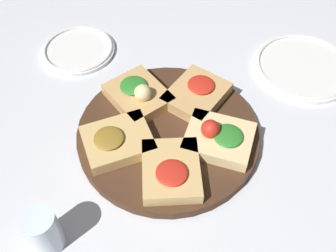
# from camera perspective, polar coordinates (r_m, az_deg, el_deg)

# --- Properties ---
(ground_plane) EXTENTS (3.00, 3.00, 0.00)m
(ground_plane) POSITION_cam_1_polar(r_m,az_deg,el_deg) (0.88, 0.00, -1.58)
(ground_plane) COLOR silver
(serving_board) EXTENTS (0.40, 0.40, 0.02)m
(serving_board) POSITION_cam_1_polar(r_m,az_deg,el_deg) (0.87, 0.00, -1.09)
(serving_board) COLOR #422819
(serving_board) RESTS_ON ground_plane
(focaccia_slice_0) EXTENTS (0.14, 0.16, 0.04)m
(focaccia_slice_0) POSITION_cam_1_polar(r_m,az_deg,el_deg) (0.79, 0.46, -6.48)
(focaccia_slice_0) COLOR tan
(focaccia_slice_0) RESTS_ON serving_board
(focaccia_slice_1) EXTENTS (0.16, 0.14, 0.06)m
(focaccia_slice_1) POSITION_cam_1_polar(r_m,az_deg,el_deg) (0.83, 7.35, -1.69)
(focaccia_slice_1) COLOR #E5C689
(focaccia_slice_1) RESTS_ON serving_board
(focaccia_slice_2) EXTENTS (0.17, 0.18, 0.04)m
(focaccia_slice_2) POSITION_cam_1_polar(r_m,az_deg,el_deg) (0.92, 4.20, 4.64)
(focaccia_slice_2) COLOR tan
(focaccia_slice_2) RESTS_ON serving_board
(focaccia_slice_3) EXTENTS (0.18, 0.18, 0.06)m
(focaccia_slice_3) POSITION_cam_1_polar(r_m,az_deg,el_deg) (0.91, -4.30, 4.57)
(focaccia_slice_3) COLOR tan
(focaccia_slice_3) RESTS_ON serving_board
(focaccia_slice_4) EXTENTS (0.18, 0.17, 0.04)m
(focaccia_slice_4) POSITION_cam_1_polar(r_m,az_deg,el_deg) (0.83, -7.39, -2.16)
(focaccia_slice_4) COLOR tan
(focaccia_slice_4) RESTS_ON serving_board
(plate_left) EXTENTS (0.19, 0.19, 0.02)m
(plate_left) POSITION_cam_1_polar(r_m,az_deg,el_deg) (1.10, -12.87, 10.78)
(plate_left) COLOR white
(plate_left) RESTS_ON ground_plane
(plate_right) EXTENTS (0.26, 0.26, 0.02)m
(plate_right) POSITION_cam_1_polar(r_m,az_deg,el_deg) (1.09, 19.08, 8.20)
(plate_right) COLOR white
(plate_right) RESTS_ON ground_plane
(water_glass) EXTENTS (0.06, 0.06, 0.10)m
(water_glass) POSITION_cam_1_polar(r_m,az_deg,el_deg) (0.75, -17.63, -14.30)
(water_glass) COLOR silver
(water_glass) RESTS_ON ground_plane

